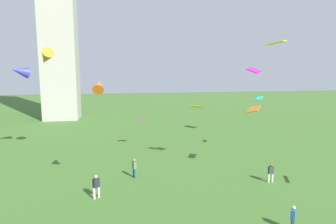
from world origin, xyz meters
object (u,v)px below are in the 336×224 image
(person_4, at_px, (271,172))
(kite_flying_8, at_px, (20,71))
(kite_flying_9, at_px, (196,107))
(person_1, at_px, (96,185))
(kite_flying_0, at_px, (46,58))
(person_0, at_px, (134,167))
(kite_flying_4, at_px, (259,98))
(person_3, at_px, (293,217))
(kite_flying_7, at_px, (254,70))
(kite_flying_5, at_px, (276,43))
(kite_flying_1, at_px, (141,119))
(kite_flying_6, at_px, (254,109))
(kite_flying_2, at_px, (99,85))

(person_4, height_order, kite_flying_8, kite_flying_8)
(person_4, bearing_deg, kite_flying_9, 126.17)
(person_1, bearing_deg, kite_flying_0, -98.08)
(person_0, xyz_separation_m, kite_flying_8, (-11.50, 8.31, 8.58))
(kite_flying_4, bearing_deg, person_3, -154.67)
(person_4, bearing_deg, kite_flying_7, 67.28)
(person_0, height_order, kite_flying_9, kite_flying_9)
(kite_flying_8, bearing_deg, person_3, 6.63)
(kite_flying_5, height_order, kite_flying_8, kite_flying_5)
(kite_flying_7, bearing_deg, kite_flying_9, -90.81)
(person_4, xyz_separation_m, kite_flying_8, (-23.03, 11.61, 8.63))
(person_0, distance_m, kite_flying_8, 16.58)
(person_0, relative_size, kite_flying_1, 1.34)
(person_0, xyz_separation_m, kite_flying_5, (11.07, -3.80, 10.81))
(person_1, distance_m, kite_flying_6, 14.95)
(kite_flying_8, bearing_deg, kite_flying_0, 19.07)
(kite_flying_9, bearing_deg, person_3, 139.34)
(person_1, relative_size, kite_flying_6, 1.03)
(person_4, distance_m, kite_flying_7, 17.98)
(kite_flying_0, xyz_separation_m, kite_flying_4, (22.86, -1.65, -4.40))
(person_3, height_order, kite_flying_5, kite_flying_5)
(person_1, xyz_separation_m, kite_flying_1, (4.66, 13.93, 2.66))
(kite_flying_7, bearing_deg, kite_flying_5, -61.10)
(person_4, distance_m, kite_flying_2, 16.14)
(kite_flying_5, xyz_separation_m, kite_flying_8, (-22.57, 12.11, -2.22))
(person_1, bearing_deg, kite_flying_7, -178.40)
(person_4, relative_size, kite_flying_0, 0.65)
(person_0, bearing_deg, kite_flying_1, 152.61)
(person_1, distance_m, kite_flying_7, 26.68)
(person_0, distance_m, kite_flying_5, 15.93)
(kite_flying_5, relative_size, kite_flying_8, 0.72)
(kite_flying_0, bearing_deg, person_4, 121.37)
(kite_flying_4, height_order, kite_flying_7, kite_flying_7)
(person_3, xyz_separation_m, kite_flying_9, (-2.18, 13.58, 5.06))
(person_0, distance_m, kite_flying_2, 8.66)
(kite_flying_6, height_order, kite_flying_7, kite_flying_7)
(kite_flying_7, relative_size, kite_flying_8, 0.87)
(kite_flying_7, xyz_separation_m, kite_flying_9, (-10.49, -8.43, -3.70))
(person_0, height_order, kite_flying_5, kite_flying_5)
(kite_flying_1, relative_size, kite_flying_7, 0.64)
(person_1, bearing_deg, kite_flying_6, 154.58)
(person_4, height_order, kite_flying_7, kite_flying_7)
(kite_flying_2, distance_m, kite_flying_9, 11.46)
(kite_flying_0, relative_size, kite_flying_4, 2.13)
(kite_flying_2, bearing_deg, kite_flying_8, -48.37)
(kite_flying_5, bearing_deg, kite_flying_6, 147.61)
(person_0, height_order, kite_flying_8, kite_flying_8)
(person_3, xyz_separation_m, kite_flying_4, (5.73, 15.40, 5.61))
(kite_flying_1, distance_m, kite_flying_2, 14.89)
(kite_flying_5, bearing_deg, kite_flying_9, 172.61)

